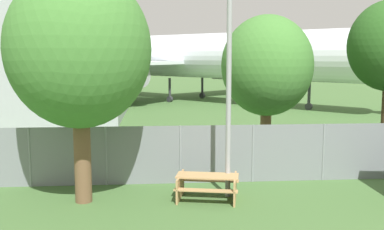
% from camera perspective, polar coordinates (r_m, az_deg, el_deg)
% --- Properties ---
extents(perimeter_fence, '(56.07, 0.07, 2.03)m').
position_cam_1_polar(perimeter_fence, '(15.94, 7.72, -4.85)').
color(perimeter_fence, gray).
rests_on(perimeter_fence, ground).
extents(airplane, '(34.68, 33.59, 12.82)m').
position_cam_1_polar(airplane, '(43.96, 0.61, 7.46)').
color(airplane, white).
rests_on(airplane, ground).
extents(picnic_bench_near_cabin, '(2.15, 1.76, 0.76)m').
position_cam_1_polar(picnic_bench_near_cabin, '(14.06, 1.97, -8.74)').
color(picnic_bench_near_cabin, tan).
rests_on(picnic_bench_near_cabin, ground).
extents(tree_near_hangar, '(3.85, 3.85, 6.12)m').
position_cam_1_polar(tree_near_hangar, '(19.19, 9.50, 6.14)').
color(tree_near_hangar, brown).
rests_on(tree_near_hangar, ground).
extents(tree_left_of_cabin, '(4.23, 4.23, 6.93)m').
position_cam_1_polar(tree_left_of_cabin, '(13.63, -14.15, 8.00)').
color(tree_left_of_cabin, brown).
rests_on(tree_left_of_cabin, ground).
extents(light_mast, '(0.44, 0.44, 9.22)m').
position_cam_1_polar(light_mast, '(13.85, 4.78, 12.05)').
color(light_mast, '#99999E').
rests_on(light_mast, ground).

